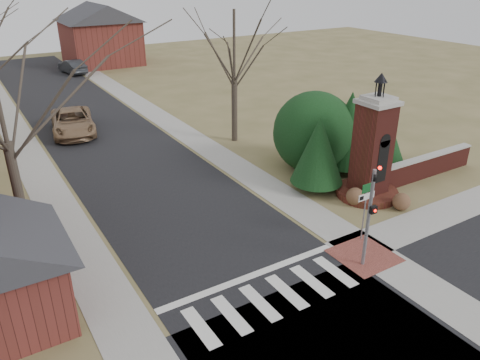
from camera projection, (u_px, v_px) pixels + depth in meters
ground at (287, 310)px, 16.52m from camera, size 120.00×120.00×0.00m
main_street at (102, 135)px, 33.51m from camera, size 8.00×70.00×0.01m
crosswalk_zone at (273, 297)px, 17.13m from camera, size 8.00×2.20×0.02m
stop_bar at (251, 276)px, 18.29m from camera, size 8.00×0.35×0.02m
sidewalk_right_main at (169, 123)px, 35.99m from camera, size 2.00×60.00×0.02m
sidewalk_left at (24, 148)px, 31.03m from camera, size 2.00×60.00×0.02m
curb_apron at (364, 256)px, 19.57m from camera, size 2.40×2.40×0.02m
traffic_signal_pole at (370, 208)px, 17.92m from camera, size 0.28×0.41×4.50m
sign_post at (366, 201)px, 19.90m from camera, size 0.90×0.07×2.75m
brick_gate_monument at (371, 158)px, 23.76m from camera, size 3.20×3.20×6.47m
brick_garden_wall at (425, 167)px, 26.54m from camera, size 7.50×0.50×1.30m
house_distant_right at (100, 33)px, 55.88m from camera, size 8.80×8.80×7.30m
evergreen_near at (318, 150)px, 24.39m from camera, size 2.80×2.80×4.10m
evergreen_mid at (349, 128)px, 26.77m from camera, size 3.40×3.40×4.70m
evergreen_far at (386, 138)px, 27.24m from camera, size 2.40×2.40×3.30m
evergreen_mass at (314, 129)px, 27.14m from camera, size 4.80×4.80×4.80m
bare_tree_3 at (234, 41)px, 29.65m from camera, size 7.00×7.00×9.70m
pickup_truck at (73, 122)px, 33.47m from camera, size 3.82×6.49×1.70m
distant_car at (72, 67)px, 51.98m from camera, size 2.35×4.87×1.54m
dry_shrub_left at (355, 196)px, 23.57m from camera, size 0.92×0.92×0.92m
dry_shrub_right at (401, 202)px, 23.08m from camera, size 0.88×0.88×0.88m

